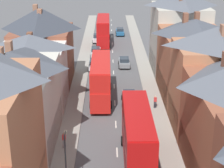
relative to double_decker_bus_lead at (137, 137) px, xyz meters
The scene contains 15 objects.
pavement_left 23.18m from the double_decker_bus_lead, 107.42° to the left, with size 2.20×104.00×0.14m, color gray.
pavement_right 22.38m from the double_decker_bus_lead, 81.43° to the left, with size 2.20×104.00×0.14m, color gray.
centre_line_dashes 20.23m from the double_decker_bus_lead, 95.13° to the left, with size 0.14×97.80×0.01m.
double_decker_bus_lead is the anchor object (origin of this frame).
double_decker_bus_mid_street 43.72m from the double_decker_bus_lead, 94.72° to the left, with size 2.74×10.80×5.30m.
double_decker_bus_far_approaching 15.72m from the double_decker_bus_lead, 103.24° to the left, with size 2.74×10.80×5.30m.
car_near_blue 51.33m from the double_decker_bus_lead, 89.99° to the left, with size 1.90×4.20×1.60m.
car_near_silver 45.63m from the double_decker_bus_lead, 96.16° to the left, with size 1.90×4.08×1.63m.
car_parked_left_a 13.97m from the double_decker_bus_lead, 89.96° to the left, with size 1.90×3.80×1.67m.
car_parked_right_a 35.61m from the double_decker_bus_lead, 97.91° to the left, with size 1.90×4.30×1.62m.
car_mid_black 28.32m from the double_decker_bus_lead, 99.97° to the left, with size 1.90×4.31×1.63m.
car_mid_white 28.93m from the double_decker_bus_lead, 89.98° to the left, with size 1.90×3.89×1.60m.
pedestrian_mid_right 7.81m from the double_decker_bus_lead, 158.50° to the left, with size 0.36×0.22×1.61m.
pedestrian_far_left 12.68m from the double_decker_bus_lead, 75.43° to the left, with size 0.36×0.22×1.61m.
street_lamp 7.52m from the double_decker_bus_lead, 143.59° to the right, with size 0.20×1.12×5.50m.
Camera 1 is at (-0.84, -14.07, 19.53)m, focal length 60.00 mm.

